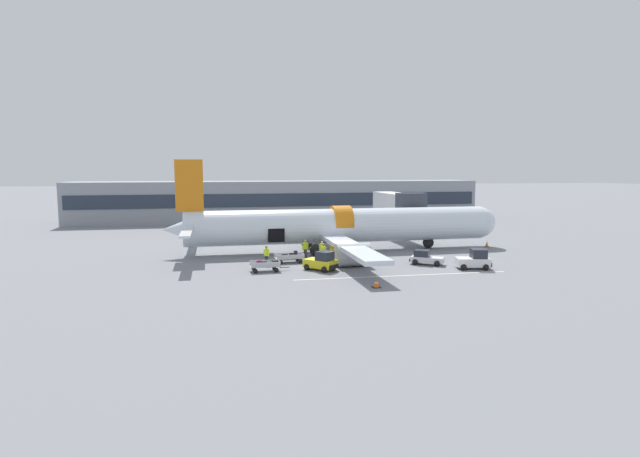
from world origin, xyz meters
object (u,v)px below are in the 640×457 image
baggage_tug_lead (321,262)px  ground_crew_loader_b (266,255)px  ground_crew_driver (322,249)px  ground_crew_supervisor (332,251)px  ground_crew_loader_a (323,252)px  suitcase_on_tarmac_upright (317,260)px  airplane (337,227)px  ground_crew_helper (305,248)px  baggage_cart_queued (266,266)px  baggage_cart_loading (290,258)px  baggage_tug_rear (474,260)px  baggage_tug_mid (426,258)px

baggage_tug_lead → ground_crew_loader_b: size_ratio=1.69×
ground_crew_driver → ground_crew_supervisor: ground_crew_supervisor is taller
ground_crew_loader_a → suitcase_on_tarmac_upright: bearing=-135.0°
airplane → ground_crew_supervisor: (-1.77, -5.33, -1.73)m
ground_crew_supervisor → ground_crew_helper: size_ratio=1.02×
baggage_cart_queued → ground_crew_supervisor: (6.88, 3.86, 0.49)m
baggage_cart_queued → suitcase_on_tarmac_upright: 5.73m
ground_crew_loader_b → ground_crew_helper: 5.26m
baggage_cart_loading → ground_crew_supervisor: bearing=2.4°
baggage_tug_rear → baggage_cart_queued: bearing=171.4°
baggage_cart_queued → ground_crew_driver: size_ratio=2.00×
baggage_cart_loading → ground_crew_helper: 3.00m
ground_crew_loader_b → ground_crew_helper: (4.24, 3.11, -0.01)m
baggage_cart_queued → ground_crew_loader_a: size_ratio=1.98×
ground_crew_driver → ground_crew_helper: ground_crew_helper is taller
ground_crew_loader_b → ground_crew_supervisor: 6.61m
baggage_tug_mid → ground_crew_loader_a: ground_crew_loader_a is taller
baggage_cart_loading → suitcase_on_tarmac_upright: baggage_cart_loading is taller
baggage_tug_lead → ground_crew_supervisor: size_ratio=1.68×
ground_crew_supervisor → baggage_tug_lead: bearing=-115.0°
baggage_tug_mid → baggage_cart_loading: baggage_tug_mid is taller
ground_crew_supervisor → airplane: bearing=71.6°
baggage_tug_rear → ground_crew_helper: 16.27m
baggage_tug_mid → baggage_cart_loading: bearing=163.2°
ground_crew_loader_a → ground_crew_loader_b: size_ratio=0.97×
baggage_tug_mid → baggage_tug_rear: baggage_tug_rear is taller
baggage_cart_loading → ground_crew_supervisor: 4.22m
airplane → baggage_tug_mid: 11.32m
ground_crew_loader_a → ground_crew_helper: (-1.30, 2.52, 0.02)m
ground_crew_loader_b → ground_crew_driver: ground_crew_loader_b is taller
ground_crew_helper → suitcase_on_tarmac_upright: bearing=-81.4°
ground_crew_helper → ground_crew_loader_b: bearing=-143.7°
baggage_tug_lead → baggage_tug_rear: (13.48, -2.23, 0.03)m
airplane → suitcase_on_tarmac_upright: bearing=-118.6°
baggage_cart_loading → ground_crew_loader_b: size_ratio=1.99×
baggage_tug_lead → ground_crew_loader_a: bearing=75.2°
baggage_tug_lead → suitcase_on_tarmac_upright: baggage_tug_lead is taller
baggage_tug_mid → ground_crew_driver: ground_crew_driver is taller
ground_crew_helper → suitcase_on_tarmac_upright: 3.41m
baggage_cart_loading → baggage_cart_queued: bearing=-126.1°
baggage_cart_loading → baggage_cart_queued: 4.56m
baggage_tug_rear → ground_crew_driver: 14.55m
baggage_cart_queued → ground_crew_helper: bearing=52.5°
baggage_tug_mid → ground_crew_driver: bearing=149.6°
airplane → baggage_cart_queued: airplane is taller
baggage_tug_rear → baggage_cart_loading: 16.90m
baggage_tug_lead → ground_crew_helper: (-0.24, 6.51, 0.22)m
ground_crew_loader_a → ground_crew_driver: 1.73m
ground_crew_driver → ground_crew_helper: bearing=152.3°
baggage_tug_mid → ground_crew_helper: 11.93m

